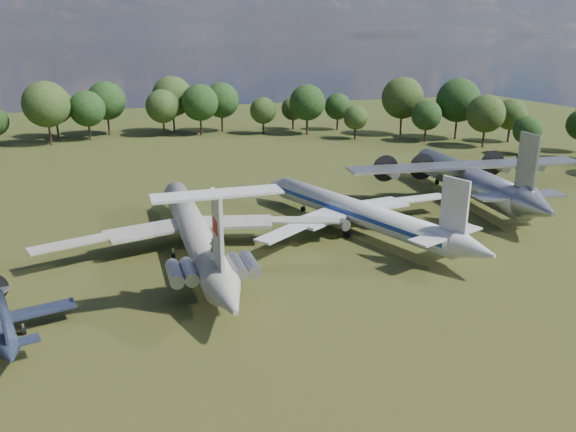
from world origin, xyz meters
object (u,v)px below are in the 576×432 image
object	(u,v)px
tu104_jet	(357,216)
an12_transport	(468,183)
il62_airliner	(194,235)
small_prop_west	(1,324)
person_on_il62	(213,247)

from	to	relation	value
tu104_jet	an12_transport	size ratio (longest dim) A/B	1.02
il62_airliner	small_prop_west	bearing A→B (deg)	-142.18
il62_airliner	tu104_jet	world-z (taller)	il62_airliner
il62_airliner	person_on_il62	world-z (taller)	person_on_il62
il62_airliner	small_prop_west	size ratio (longest dim) A/B	2.79
il62_airliner	an12_transport	size ratio (longest dim) A/B	1.11
tu104_jet	an12_transport	bearing A→B (deg)	0.64
person_on_il62	small_prop_west	bearing A→B (deg)	19.51
small_prop_west	an12_transport	bearing A→B (deg)	7.02
il62_airliner	person_on_il62	size ratio (longest dim) A/B	25.59
tu104_jet	person_on_il62	size ratio (longest dim) A/B	23.54
small_prop_west	il62_airliner	bearing A→B (deg)	23.90
il62_airliner	person_on_il62	xyz separation A→B (m)	(-0.05, -12.92, 3.23)
il62_airliner	small_prop_west	xyz separation A→B (m)	(-18.74, -14.43, -1.07)
an12_transport	small_prop_west	size ratio (longest dim) A/B	2.52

